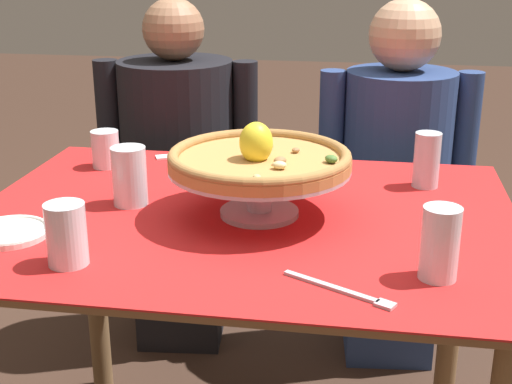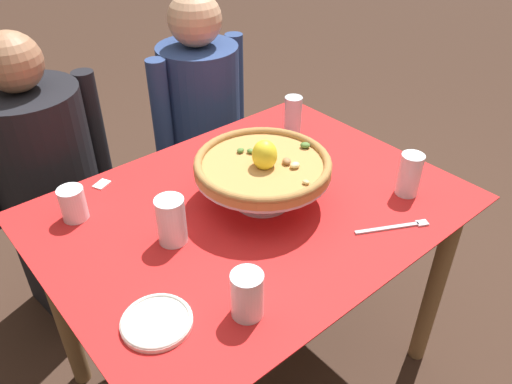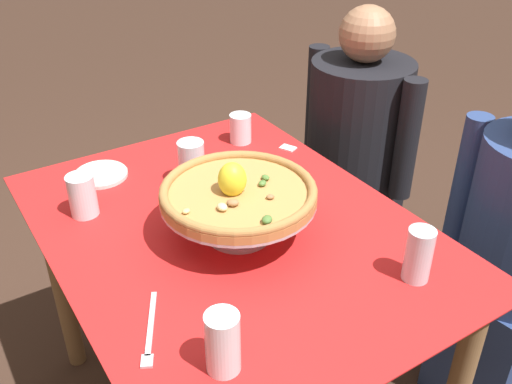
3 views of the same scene
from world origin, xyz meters
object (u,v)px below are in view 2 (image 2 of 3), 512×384
at_px(water_glass_back_right, 293,117).
at_px(diner_left, 49,189).
at_px(pizza_stand, 263,179).
at_px(diner_right, 202,130).
at_px(water_glass_back_left, 73,206).
at_px(dinner_fork, 396,227).
at_px(sugar_packet, 102,184).
at_px(water_glass_side_left, 172,223).
at_px(pizza, 264,164).
at_px(water_glass_front_left, 247,297).
at_px(water_glass_front_right, 409,176).
at_px(side_plate, 157,321).

distance_m(water_glass_back_right, diner_left, 0.95).
height_order(pizza_stand, diner_right, diner_right).
height_order(water_glass_back_left, dinner_fork, water_glass_back_left).
bearing_deg(sugar_packet, water_glass_back_left, -141.23).
bearing_deg(water_glass_side_left, pizza, -4.63).
xyz_separation_m(pizza_stand, water_glass_front_left, (-0.31, -0.30, -0.03)).
height_order(water_glass_front_right, water_glass_back_left, water_glass_front_right).
bearing_deg(water_glass_back_left, side_plate, -93.14).
bearing_deg(water_glass_back_right, pizza, -144.73).
relative_size(water_glass_back_right, diner_left, 0.12).
xyz_separation_m(pizza, diner_left, (-0.40, 0.76, -0.32)).
height_order(water_glass_front_left, water_glass_back_left, water_glass_front_left).
distance_m(water_glass_back_left, sugar_packet, 0.17).
xyz_separation_m(water_glass_back_left, sugar_packet, (0.13, 0.11, -0.04)).
height_order(water_glass_front_left, water_glass_side_left, water_glass_side_left).
relative_size(pizza_stand, diner_right, 0.33).
bearing_deg(water_glass_side_left, water_glass_back_left, 120.93).
height_order(pizza, sugar_packet, pizza).
bearing_deg(water_glass_back_left, pizza_stand, -32.09).
height_order(dinner_fork, diner_left, diner_left).
relative_size(water_glass_front_right, water_glass_back_right, 0.99).
xyz_separation_m(pizza, water_glass_front_right, (0.36, -0.25, -0.07)).
distance_m(water_glass_front_right, diner_right, 1.07).
bearing_deg(water_glass_front_right, side_plate, 176.29).
bearing_deg(diner_left, pizza_stand, -62.54).
bearing_deg(side_plate, water_glass_side_left, 49.84).
height_order(water_glass_front_left, water_glass_back_right, water_glass_back_right).
relative_size(water_glass_front_right, diner_right, 0.11).
xyz_separation_m(water_glass_back_left, dinner_fork, (0.66, -0.62, -0.04)).
bearing_deg(pizza_stand, dinner_fork, -59.09).
distance_m(water_glass_front_right, water_glass_back_left, 0.98).
xyz_separation_m(pizza, sugar_packet, (-0.33, 0.39, -0.13)).
bearing_deg(water_glass_side_left, water_glass_front_right, -22.45).
bearing_deg(water_glass_front_right, water_glass_back_right, 89.05).
relative_size(pizza, dinner_fork, 1.98).
distance_m(water_glass_side_left, water_glass_back_right, 0.71).
relative_size(water_glass_back_right, sugar_packet, 2.71).
height_order(water_glass_side_left, diner_left, diner_left).
distance_m(water_glass_front_right, side_plate, 0.85).
bearing_deg(side_plate, diner_right, 50.53).
relative_size(dinner_fork, diner_left, 0.17).
xyz_separation_m(pizza_stand, dinner_fork, (0.20, -0.33, -0.08)).
distance_m(pizza_stand, side_plate, 0.53).
bearing_deg(pizza, water_glass_back_right, 35.27).
relative_size(sugar_packet, diner_right, 0.04).
xyz_separation_m(side_plate, diner_left, (0.09, 0.96, -0.19)).
bearing_deg(water_glass_back_left, water_glass_front_right, -33.24).
relative_size(water_glass_back_left, sugar_packet, 1.97).
xyz_separation_m(pizza, water_glass_front_left, (-0.31, -0.30, -0.08)).
bearing_deg(water_glass_front_right, pizza_stand, 145.34).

